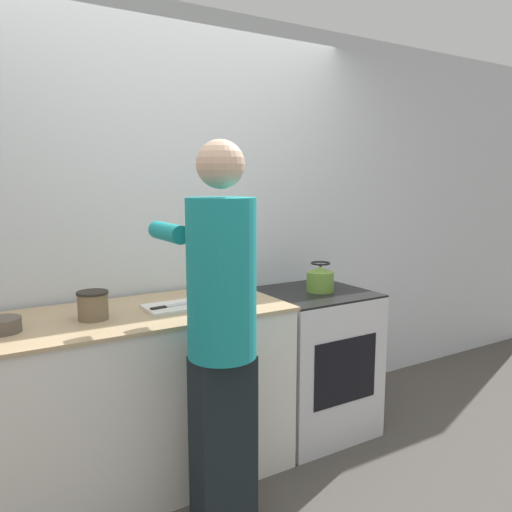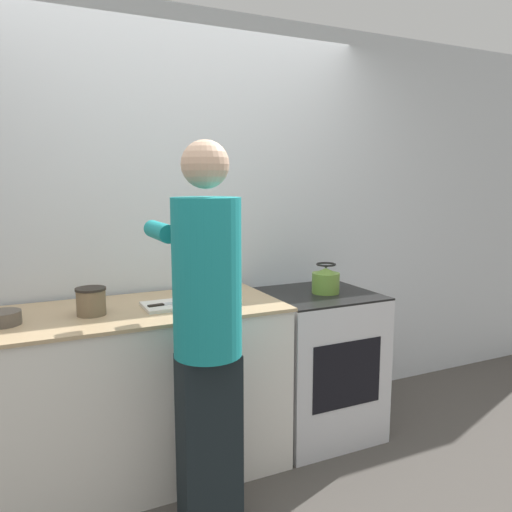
{
  "view_description": "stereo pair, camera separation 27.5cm",
  "coord_description": "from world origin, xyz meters",
  "views": [
    {
      "loc": [
        -1.1,
        -2.09,
        1.58
      ],
      "look_at": [
        0.31,
        0.24,
        1.17
      ],
      "focal_mm": 35.0,
      "sensor_mm": 36.0,
      "label": 1
    },
    {
      "loc": [
        -0.86,
        -2.22,
        1.58
      ],
      "look_at": [
        0.31,
        0.24,
        1.17
      ],
      "focal_mm": 35.0,
      "sensor_mm": 36.0,
      "label": 2
    }
  ],
  "objects": [
    {
      "name": "ground_plane",
      "position": [
        0.0,
        0.0,
        0.0
      ],
      "size": [
        12.0,
        12.0,
        0.0
      ],
      "primitive_type": "plane",
      "color": "#4C4742"
    },
    {
      "name": "wall_back",
      "position": [
        0.0,
        0.76,
        1.3
      ],
      "size": [
        8.0,
        0.05,
        2.6
      ],
      "color": "silver",
      "rests_on": "ground_plane"
    },
    {
      "name": "counter",
      "position": [
        -0.34,
        0.35,
        0.46
      ],
      "size": [
        1.54,
        0.72,
        0.92
      ],
      "color": "silver",
      "rests_on": "ground_plane"
    },
    {
      "name": "oven",
      "position": [
        0.77,
        0.31,
        0.45
      ],
      "size": [
        0.65,
        0.63,
        0.9
      ],
      "color": "silver",
      "rests_on": "ground_plane"
    },
    {
      "name": "person",
      "position": [
        -0.15,
        -0.22,
        0.96
      ],
      "size": [
        0.34,
        0.58,
        1.75
      ],
      "color": "black",
      "rests_on": "ground_plane"
    },
    {
      "name": "cutting_board",
      "position": [
        -0.16,
        0.3,
        0.93
      ],
      "size": [
        0.29,
        0.23,
        0.02
      ],
      "color": "silver",
      "rests_on": "counter"
    },
    {
      "name": "knife",
      "position": [
        -0.19,
        0.29,
        0.94
      ],
      "size": [
        0.22,
        0.06,
        0.01
      ],
      "rotation": [
        0.0,
        0.0,
        0.11
      ],
      "color": "silver",
      "rests_on": "cutting_board"
    },
    {
      "name": "kettle",
      "position": [
        0.81,
        0.3,
        0.98
      ],
      "size": [
        0.17,
        0.17,
        0.18
      ],
      "color": "olive",
      "rests_on": "oven"
    },
    {
      "name": "bowl_prep",
      "position": [
        -0.96,
        0.31,
        0.95
      ],
      "size": [
        0.16,
        0.16,
        0.06
      ],
      "color": "brown",
      "rests_on": "counter"
    },
    {
      "name": "canister_jar",
      "position": [
        -0.56,
        0.32,
        0.99
      ],
      "size": [
        0.15,
        0.15,
        0.14
      ],
      "color": "#756047",
      "rests_on": "counter"
    }
  ]
}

